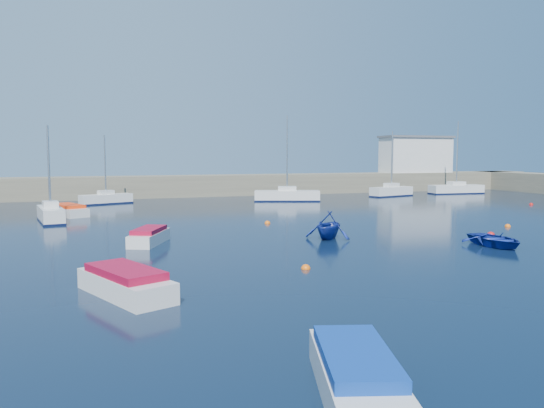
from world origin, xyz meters
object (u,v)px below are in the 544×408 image
object	(u,v)px
sailboat_3	(51,214)
motorboat_3	(356,374)
harbor_office	(416,155)
dinghy_center	(495,240)
motorboat_1	(149,236)
motorboat_2	(68,210)
sailboat_6	(287,195)
sailboat_5	(106,199)
motorboat_0	(125,283)
sailboat_7	(391,191)
sailboat_8	(456,189)
dinghy_left	(328,225)

from	to	relation	value
sailboat_3	motorboat_3	bearing A→B (deg)	-85.73
harbor_office	dinghy_center	distance (m)	48.37
motorboat_3	harbor_office	bearing A→B (deg)	71.58
motorboat_3	dinghy_center	xyz separation A→B (m)	(16.54, 14.09, -0.09)
motorboat_1	motorboat_2	xyz separation A→B (m)	(-4.94, 16.90, 0.02)
sailboat_6	dinghy_center	bearing A→B (deg)	-159.64
sailboat_3	dinghy_center	world-z (taller)	sailboat_3
sailboat_5	motorboat_1	xyz separation A→B (m)	(1.49, -27.05, -0.13)
harbor_office	sailboat_5	xyz separation A→B (m)	(-43.47, -7.56, -4.52)
harbor_office	motorboat_1	size ratio (longest dim) A/B	2.43
motorboat_0	dinghy_center	xyz separation A→B (m)	(20.72, 3.98, -0.11)
sailboat_7	motorboat_3	distance (m)	56.62
dinghy_center	motorboat_1	bearing A→B (deg)	159.64
motorboat_2	motorboat_0	bearing A→B (deg)	-108.10
sailboat_3	dinghy_center	distance (m)	31.96
sailboat_8	motorboat_3	world-z (taller)	sailboat_8
sailboat_3	motorboat_3	distance (m)	35.34
sailboat_6	harbor_office	bearing A→B (deg)	-47.19
dinghy_center	dinghy_left	distance (m)	9.67
sailboat_3	dinghy_center	size ratio (longest dim) A/B	1.98
sailboat_6	motorboat_3	xyz separation A→B (m)	(-15.82, -45.56, -0.17)
motorboat_1	motorboat_2	distance (m)	17.61
harbor_office	sailboat_7	bearing A→B (deg)	-137.44
sailboat_7	motorboat_1	world-z (taller)	sailboat_7
motorboat_2	sailboat_3	bearing A→B (deg)	-129.62
motorboat_3	dinghy_left	world-z (taller)	dinghy_left
motorboat_3	sailboat_6	bearing A→B (deg)	87.84
harbor_office	sailboat_8	xyz separation A→B (m)	(1.27, -7.58, -4.45)
sailboat_8	motorboat_3	size ratio (longest dim) A/B	2.05
sailboat_5	motorboat_2	size ratio (longest dim) A/B	1.41
sailboat_3	motorboat_1	xyz separation A→B (m)	(6.10, -12.83, -0.20)
motorboat_1	dinghy_left	world-z (taller)	dinghy_left
sailboat_3	motorboat_0	bearing A→B (deg)	-89.77
sailboat_6	sailboat_7	world-z (taller)	sailboat_6
sailboat_8	dinghy_left	xyz separation A→B (m)	(-32.49, -28.84, 0.21)
motorboat_2	dinghy_center	world-z (taller)	motorboat_2
sailboat_6	motorboat_0	distance (m)	40.70
harbor_office	sailboat_5	bearing A→B (deg)	-170.13
sailboat_6	dinghy_left	size ratio (longest dim) A/B	2.93
sailboat_6	motorboat_1	size ratio (longest dim) A/B	2.32
motorboat_3	dinghy_left	bearing A→B (deg)	83.19
dinghy_center	motorboat_3	bearing A→B (deg)	-138.06
sailboat_6	dinghy_left	distance (m)	26.77
sailboat_6	sailboat_7	distance (m)	14.94
motorboat_1	motorboat_3	xyz separation A→B (m)	(2.05, -21.56, 0.04)
sailboat_7	dinghy_center	bearing A→B (deg)	142.68
sailboat_3	dinghy_left	bearing A→B (deg)	-50.02
sailboat_7	motorboat_2	bearing A→B (deg)	89.14
harbor_office	motorboat_2	bearing A→B (deg)	-159.32
harbor_office	sailboat_3	distance (m)	52.97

